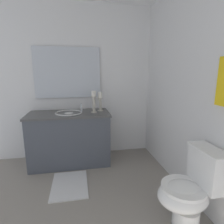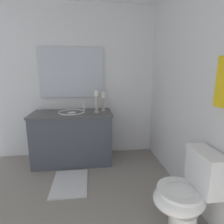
{
  "view_description": "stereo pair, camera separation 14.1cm",
  "coord_description": "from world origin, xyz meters",
  "px_view_note": "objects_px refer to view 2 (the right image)",
  "views": [
    {
      "loc": [
        1.57,
        0.08,
        1.4
      ],
      "look_at": [
        -0.54,
        0.48,
        0.93
      ],
      "focal_mm": 29.23,
      "sensor_mm": 36.0,
      "label": 1
    },
    {
      "loc": [
        1.59,
        0.22,
        1.4
      ],
      "look_at": [
        -0.54,
        0.48,
        0.93
      ],
      "focal_mm": 29.23,
      "sensor_mm": 36.0,
      "label": 2
    }
  ],
  "objects_px": {
    "candle_holder_tall": "(103,101)",
    "toilet": "(187,193)",
    "sink_basin": "(72,115)",
    "candle_holder_short": "(96,101)",
    "vanity_cabinet": "(73,137)",
    "towel_near_vanity": "(223,82)",
    "mirror": "(72,73)",
    "bath_mat": "(70,183)"
  },
  "relations": [
    {
      "from": "candle_holder_short",
      "to": "bath_mat",
      "type": "relative_size",
      "value": 0.55
    },
    {
      "from": "sink_basin",
      "to": "candle_holder_tall",
      "type": "distance_m",
      "value": 0.53
    },
    {
      "from": "toilet",
      "to": "sink_basin",
      "type": "bearing_deg",
      "value": -142.85
    },
    {
      "from": "vanity_cabinet",
      "to": "mirror",
      "type": "xyz_separation_m",
      "value": [
        -0.28,
        0.0,
        0.99
      ]
    },
    {
      "from": "vanity_cabinet",
      "to": "bath_mat",
      "type": "distance_m",
      "value": 0.74
    },
    {
      "from": "vanity_cabinet",
      "to": "candle_holder_tall",
      "type": "distance_m",
      "value": 0.75
    },
    {
      "from": "mirror",
      "to": "candle_holder_tall",
      "type": "xyz_separation_m",
      "value": [
        0.21,
        0.49,
        -0.43
      ]
    },
    {
      "from": "bath_mat",
      "to": "candle_holder_tall",
      "type": "bearing_deg",
      "value": 144.8
    },
    {
      "from": "vanity_cabinet",
      "to": "toilet",
      "type": "relative_size",
      "value": 1.62
    },
    {
      "from": "candle_holder_tall",
      "to": "toilet",
      "type": "height_order",
      "value": "candle_holder_tall"
    },
    {
      "from": "candle_holder_tall",
      "to": "bath_mat",
      "type": "bearing_deg",
      "value": -35.2
    },
    {
      "from": "sink_basin",
      "to": "candle_holder_short",
      "type": "height_order",
      "value": "candle_holder_short"
    },
    {
      "from": "vanity_cabinet",
      "to": "candle_holder_short",
      "type": "bearing_deg",
      "value": 84.69
    },
    {
      "from": "sink_basin",
      "to": "mirror",
      "type": "bearing_deg",
      "value": -179.8
    },
    {
      "from": "candle_holder_tall",
      "to": "towel_near_vanity",
      "type": "relative_size",
      "value": 0.75
    },
    {
      "from": "vanity_cabinet",
      "to": "toilet",
      "type": "height_order",
      "value": "vanity_cabinet"
    },
    {
      "from": "toilet",
      "to": "towel_near_vanity",
      "type": "bearing_deg",
      "value": 88.85
    },
    {
      "from": "candle_holder_short",
      "to": "towel_near_vanity",
      "type": "relative_size",
      "value": 0.83
    },
    {
      "from": "vanity_cabinet",
      "to": "candle_holder_short",
      "type": "height_order",
      "value": "candle_holder_short"
    },
    {
      "from": "towel_near_vanity",
      "to": "sink_basin",
      "type": "bearing_deg",
      "value": -138.15
    },
    {
      "from": "sink_basin",
      "to": "candle_holder_tall",
      "type": "xyz_separation_m",
      "value": [
        -0.07,
        0.49,
        0.2
      ]
    },
    {
      "from": "sink_basin",
      "to": "towel_near_vanity",
      "type": "height_order",
      "value": "towel_near_vanity"
    },
    {
      "from": "candle_holder_tall",
      "to": "toilet",
      "type": "bearing_deg",
      "value": 21.95
    },
    {
      "from": "candle_holder_short",
      "to": "towel_near_vanity",
      "type": "distance_m",
      "value": 1.73
    },
    {
      "from": "mirror",
      "to": "towel_near_vanity",
      "type": "height_order",
      "value": "mirror"
    },
    {
      "from": "mirror",
      "to": "toilet",
      "type": "height_order",
      "value": "mirror"
    },
    {
      "from": "sink_basin",
      "to": "toilet",
      "type": "relative_size",
      "value": 0.54
    },
    {
      "from": "sink_basin",
      "to": "bath_mat",
      "type": "xyz_separation_m",
      "value": [
        0.62,
        -0.0,
        -0.76
      ]
    },
    {
      "from": "sink_basin",
      "to": "bath_mat",
      "type": "relative_size",
      "value": 0.67
    },
    {
      "from": "candle_holder_short",
      "to": "vanity_cabinet",
      "type": "bearing_deg",
      "value": -95.31
    },
    {
      "from": "sink_basin",
      "to": "bath_mat",
      "type": "distance_m",
      "value": 0.98
    },
    {
      "from": "sink_basin",
      "to": "candle_holder_tall",
      "type": "height_order",
      "value": "candle_holder_tall"
    },
    {
      "from": "candle_holder_tall",
      "to": "candle_holder_short",
      "type": "distance_m",
      "value": 0.15
    },
    {
      "from": "towel_near_vanity",
      "to": "toilet",
      "type": "bearing_deg",
      "value": -91.15
    },
    {
      "from": "candle_holder_tall",
      "to": "candle_holder_short",
      "type": "xyz_separation_m",
      "value": [
        0.1,
        -0.11,
        0.02
      ]
    },
    {
      "from": "bath_mat",
      "to": "mirror",
      "type": "bearing_deg",
      "value": -180.0
    },
    {
      "from": "candle_holder_tall",
      "to": "towel_near_vanity",
      "type": "height_order",
      "value": "towel_near_vanity"
    },
    {
      "from": "vanity_cabinet",
      "to": "mirror",
      "type": "bearing_deg",
      "value": 179.99
    },
    {
      "from": "vanity_cabinet",
      "to": "mirror",
      "type": "distance_m",
      "value": 1.03
    },
    {
      "from": "candle_holder_short",
      "to": "mirror",
      "type": "bearing_deg",
      "value": -129.8
    },
    {
      "from": "mirror",
      "to": "bath_mat",
      "type": "relative_size",
      "value": 1.71
    },
    {
      "from": "candle_holder_tall",
      "to": "towel_near_vanity",
      "type": "xyz_separation_m",
      "value": [
        1.53,
        0.82,
        0.37
      ]
    }
  ]
}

